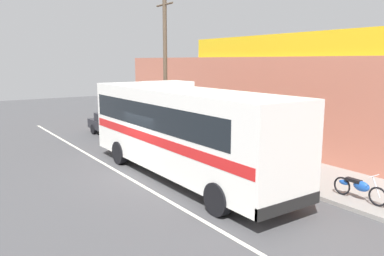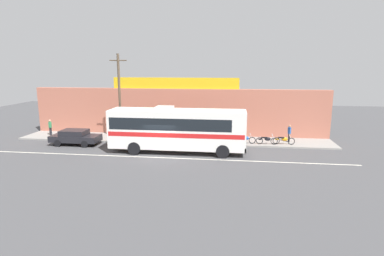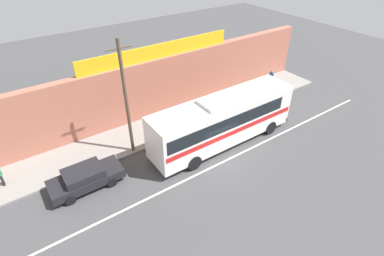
{
  "view_description": "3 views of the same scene",
  "coord_description": "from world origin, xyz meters",
  "px_view_note": "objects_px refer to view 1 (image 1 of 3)",
  "views": [
    {
      "loc": [
        13.56,
        -7.06,
        4.64
      ],
      "look_at": [
        0.34,
        2.05,
        1.79
      ],
      "focal_mm": 35.88,
      "sensor_mm": 36.0,
      "label": 1
    },
    {
      "loc": [
        5.67,
        -23.79,
        7.04
      ],
      "look_at": [
        2.41,
        1.0,
        2.07
      ],
      "focal_mm": 29.24,
      "sensor_mm": 36.0,
      "label": 2
    },
    {
      "loc": [
        -10.58,
        -12.18,
        13.38
      ],
      "look_at": [
        -0.68,
        2.11,
        1.37
      ],
      "focal_mm": 27.79,
      "sensor_mm": 36.0,
      "label": 3
    }
  ],
  "objects_px": {
    "utility_pole": "(165,67)",
    "motorcycle_red": "(359,187)",
    "parked_car": "(114,124)",
    "pedestrian_by_curb": "(128,109)",
    "intercity_bus": "(181,127)"
  },
  "relations": [
    {
      "from": "parked_car",
      "to": "motorcycle_red",
      "type": "height_order",
      "value": "parked_car"
    },
    {
      "from": "utility_pole",
      "to": "motorcycle_red",
      "type": "distance_m",
      "value": 12.06
    },
    {
      "from": "parked_car",
      "to": "pedestrian_by_curb",
      "type": "bearing_deg",
      "value": 145.28
    },
    {
      "from": "motorcycle_red",
      "to": "parked_car",
      "type": "bearing_deg",
      "value": -172.76
    },
    {
      "from": "parked_car",
      "to": "motorcycle_red",
      "type": "bearing_deg",
      "value": 7.24
    },
    {
      "from": "intercity_bus",
      "to": "utility_pole",
      "type": "bearing_deg",
      "value": 154.57
    },
    {
      "from": "utility_pole",
      "to": "pedestrian_by_curb",
      "type": "bearing_deg",
      "value": 169.99
    },
    {
      "from": "utility_pole",
      "to": "pedestrian_by_curb",
      "type": "height_order",
      "value": "utility_pole"
    },
    {
      "from": "motorcycle_red",
      "to": "utility_pole",
      "type": "bearing_deg",
      "value": -177.81
    },
    {
      "from": "intercity_bus",
      "to": "motorcycle_red",
      "type": "height_order",
      "value": "intercity_bus"
    },
    {
      "from": "motorcycle_red",
      "to": "pedestrian_by_curb",
      "type": "height_order",
      "value": "pedestrian_by_curb"
    },
    {
      "from": "parked_car",
      "to": "utility_pole",
      "type": "bearing_deg",
      "value": 21.55
    },
    {
      "from": "pedestrian_by_curb",
      "to": "motorcycle_red",
      "type": "bearing_deg",
      "value": -2.86
    },
    {
      "from": "intercity_bus",
      "to": "motorcycle_red",
      "type": "bearing_deg",
      "value": 29.13
    },
    {
      "from": "parked_car",
      "to": "utility_pole",
      "type": "relative_size",
      "value": 0.54
    }
  ]
}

